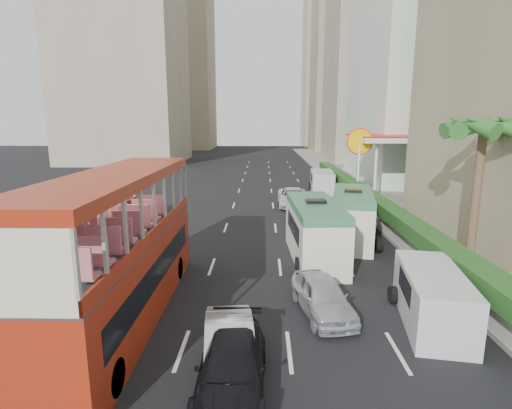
{
  "coord_description": "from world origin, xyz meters",
  "views": [
    {
      "loc": [
        -1.18,
        -12.71,
        6.68
      ],
      "look_at": [
        -1.5,
        4.0,
        3.2
      ],
      "focal_mm": 28.0,
      "sensor_mm": 36.0,
      "label": 1
    }
  ],
  "objects_px": {
    "minibus_far": "(352,216)",
    "panel_van_far": "(322,182)",
    "panel_van_near": "(432,297)",
    "car_black": "(232,388)",
    "car_silver_lane_b": "(322,313)",
    "car_silver_lane_a": "(230,366)",
    "shell_station": "(389,167)",
    "palm_tree": "(476,201)",
    "van_asset": "(293,206)",
    "double_decker_bus": "(120,248)",
    "minibus_near": "(315,231)"
  },
  "relations": [
    {
      "from": "minibus_far",
      "to": "panel_van_far",
      "type": "bearing_deg",
      "value": 99.15
    },
    {
      "from": "minibus_far",
      "to": "panel_van_near",
      "type": "distance_m",
      "value": 9.59
    },
    {
      "from": "car_black",
      "to": "car_silver_lane_b",
      "type": "bearing_deg",
      "value": 55.26
    },
    {
      "from": "car_silver_lane_a",
      "to": "car_black",
      "type": "height_order",
      "value": "car_silver_lane_a"
    },
    {
      "from": "car_black",
      "to": "shell_station",
      "type": "relative_size",
      "value": 0.53
    },
    {
      "from": "palm_tree",
      "to": "panel_van_far",
      "type": "bearing_deg",
      "value": 98.95
    },
    {
      "from": "van_asset",
      "to": "panel_van_far",
      "type": "distance_m",
      "value": 7.31
    },
    {
      "from": "car_silver_lane_b",
      "to": "car_black",
      "type": "distance_m",
      "value": 5.03
    },
    {
      "from": "double_decker_bus",
      "to": "car_silver_lane_a",
      "type": "xyz_separation_m",
      "value": [
        3.9,
        -2.78,
        -2.53
      ]
    },
    {
      "from": "car_silver_lane_a",
      "to": "panel_van_far",
      "type": "relative_size",
      "value": 0.77
    },
    {
      "from": "double_decker_bus",
      "to": "palm_tree",
      "type": "height_order",
      "value": "palm_tree"
    },
    {
      "from": "car_silver_lane_b",
      "to": "minibus_near",
      "type": "relative_size",
      "value": 0.6
    },
    {
      "from": "palm_tree",
      "to": "shell_station",
      "type": "relative_size",
      "value": 0.8
    },
    {
      "from": "car_black",
      "to": "palm_tree",
      "type": "relative_size",
      "value": 0.67
    },
    {
      "from": "double_decker_bus",
      "to": "car_silver_lane_b",
      "type": "xyz_separation_m",
      "value": [
        6.92,
        0.42,
        -2.53
      ]
    },
    {
      "from": "car_silver_lane_a",
      "to": "van_asset",
      "type": "xyz_separation_m",
      "value": [
        3.32,
        21.62,
        0.0
      ]
    },
    {
      "from": "double_decker_bus",
      "to": "minibus_far",
      "type": "height_order",
      "value": "double_decker_bus"
    },
    {
      "from": "car_silver_lane_b",
      "to": "minibus_far",
      "type": "bearing_deg",
      "value": 61.31
    },
    {
      "from": "minibus_near",
      "to": "shell_station",
      "type": "distance_m",
      "value": 18.95
    },
    {
      "from": "panel_van_near",
      "to": "van_asset",
      "type": "bearing_deg",
      "value": 109.27
    },
    {
      "from": "panel_van_near",
      "to": "car_black",
      "type": "bearing_deg",
      "value": -141.7
    },
    {
      "from": "van_asset",
      "to": "panel_van_near",
      "type": "xyz_separation_m",
      "value": [
        3.27,
        -18.99,
        0.9
      ]
    },
    {
      "from": "car_silver_lane_a",
      "to": "car_black",
      "type": "relative_size",
      "value": 0.9
    },
    {
      "from": "car_silver_lane_a",
      "to": "car_black",
      "type": "distance_m",
      "value": 0.94
    },
    {
      "from": "double_decker_bus",
      "to": "car_black",
      "type": "xyz_separation_m",
      "value": [
        4.03,
        -3.7,
        -2.53
      ]
    },
    {
      "from": "panel_van_near",
      "to": "shell_station",
      "type": "bearing_deg",
      "value": 86.11
    },
    {
      "from": "minibus_far",
      "to": "minibus_near",
      "type": "bearing_deg",
      "value": -116.7
    },
    {
      "from": "panel_van_near",
      "to": "panel_van_far",
      "type": "xyz_separation_m",
      "value": [
        -0.05,
        25.48,
        0.1
      ]
    },
    {
      "from": "double_decker_bus",
      "to": "car_silver_lane_b",
      "type": "distance_m",
      "value": 7.38
    },
    {
      "from": "car_silver_lane_b",
      "to": "minibus_near",
      "type": "distance_m",
      "value": 5.96
    },
    {
      "from": "car_silver_lane_b",
      "to": "minibus_near",
      "type": "bearing_deg",
      "value": 75.18
    },
    {
      "from": "panel_van_far",
      "to": "shell_station",
      "type": "height_order",
      "value": "shell_station"
    },
    {
      "from": "minibus_near",
      "to": "panel_van_far",
      "type": "height_order",
      "value": "minibus_near"
    },
    {
      "from": "palm_tree",
      "to": "shell_station",
      "type": "height_order",
      "value": "palm_tree"
    },
    {
      "from": "minibus_near",
      "to": "panel_van_near",
      "type": "xyz_separation_m",
      "value": [
        3.15,
        -6.35,
        -0.52
      ]
    },
    {
      "from": "panel_van_far",
      "to": "minibus_near",
      "type": "bearing_deg",
      "value": -95.0
    },
    {
      "from": "van_asset",
      "to": "palm_tree",
      "type": "xyz_separation_m",
      "value": [
        6.58,
        -14.84,
        3.38
      ]
    },
    {
      "from": "minibus_near",
      "to": "palm_tree",
      "type": "bearing_deg",
      "value": -21.67
    },
    {
      "from": "van_asset",
      "to": "minibus_near",
      "type": "relative_size",
      "value": 0.8
    },
    {
      "from": "minibus_near",
      "to": "palm_tree",
      "type": "height_order",
      "value": "palm_tree"
    },
    {
      "from": "car_silver_lane_b",
      "to": "panel_van_near",
      "type": "relative_size",
      "value": 0.85
    },
    {
      "from": "panel_van_near",
      "to": "shell_station",
      "type": "relative_size",
      "value": 0.56
    },
    {
      "from": "shell_station",
      "to": "palm_tree",
      "type": "bearing_deg",
      "value": -96.6
    },
    {
      "from": "van_asset",
      "to": "minibus_near",
      "type": "distance_m",
      "value": 12.73
    },
    {
      "from": "double_decker_bus",
      "to": "van_asset",
      "type": "bearing_deg",
      "value": 69.03
    },
    {
      "from": "car_black",
      "to": "shell_station",
      "type": "distance_m",
      "value": 29.39
    },
    {
      "from": "car_black",
      "to": "panel_van_far",
      "type": "distance_m",
      "value": 29.74
    },
    {
      "from": "minibus_near",
      "to": "shell_station",
      "type": "relative_size",
      "value": 0.8
    },
    {
      "from": "shell_station",
      "to": "panel_van_near",
      "type": "bearing_deg",
      "value": -103.39
    },
    {
      "from": "car_black",
      "to": "panel_van_far",
      "type": "bearing_deg",
      "value": 77.77
    }
  ]
}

